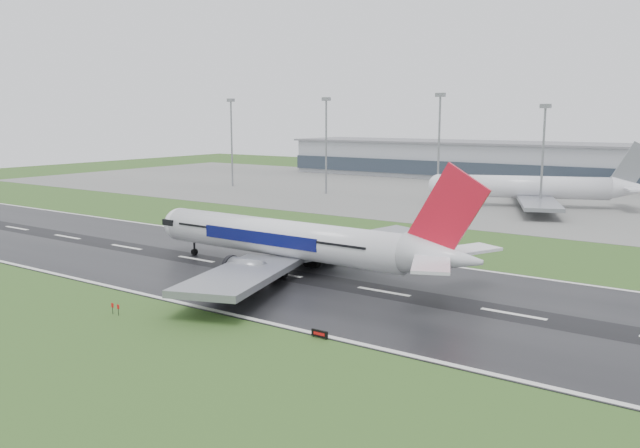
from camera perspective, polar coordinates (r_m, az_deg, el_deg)
The scene contains 11 objects.
ground at distance 110.87m, azimuth -3.48°, elevation -4.42°, with size 520.00×520.00×0.00m, color #2B4E1C.
runway at distance 110.85m, azimuth -3.48°, elevation -4.39°, with size 400.00×45.00×0.10m, color black.
apron at distance 221.46m, azimuth 16.92°, elevation 2.16°, with size 400.00×130.00×0.08m, color slate.
terminal at distance 278.30m, azimuth 20.82°, elevation 4.91°, with size 240.00×36.00×15.00m, color #94989F.
main_airliner at distance 109.35m, azimuth -1.75°, elevation 0.54°, with size 64.41×61.35×19.02m, color white, non-canonical shape.
parked_airliner at distance 200.90m, azimuth 18.15°, elevation 4.09°, with size 63.78×59.38×18.69m, color silver, non-canonical shape.
runway_sign at distance 79.55m, azimuth -0.03°, elevation -9.63°, with size 2.30×0.26×1.04m, color black, non-canonical shape.
floodmast_0 at distance 250.04m, azimuth -7.75°, elevation 6.92°, with size 0.64×0.64×31.81m, color gray.
floodmast_1 at distance 223.23m, azimuth 0.54°, elevation 6.69°, with size 0.64×0.64×31.61m, color gray.
floodmast_2 at distance 202.84m, azimuth 10.37°, elevation 6.35°, with size 0.64×0.64×32.25m, color gray.
floodmast_3 at distance 192.16m, azimuth 18.92°, elevation 5.29°, with size 0.64×0.64×28.66m, color gray.
Camera 1 is at (66.67, -84.52, 26.51)m, focal length 36.51 mm.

